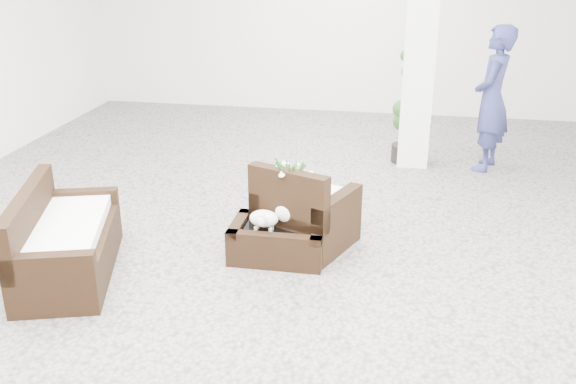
% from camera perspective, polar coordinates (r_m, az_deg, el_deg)
% --- Properties ---
extents(ground, '(11.00, 11.00, 0.00)m').
position_cam_1_polar(ground, '(6.49, 0.16, -4.78)').
color(ground, gray).
rests_on(ground, ground).
extents(column, '(0.40, 0.40, 3.50)m').
position_cam_1_polar(column, '(8.60, 11.75, 13.60)').
color(column, white).
rests_on(column, ground).
extents(coffee_table, '(0.90, 0.60, 0.31)m').
position_cam_1_polar(coffee_table, '(6.20, -0.84, -4.46)').
color(coffee_table, black).
rests_on(coffee_table, ground).
extents(sheep_figurine, '(0.28, 0.23, 0.21)m').
position_cam_1_polar(sheep_figurine, '(6.03, -2.15, -2.54)').
color(sheep_figurine, white).
rests_on(sheep_figurine, coffee_table).
extents(planter_narcissus, '(0.44, 0.44, 0.80)m').
position_cam_1_polar(planter_narcissus, '(6.06, 0.25, 0.61)').
color(planter_narcissus, white).
rests_on(planter_narcissus, coffee_table).
extents(tealight, '(0.04, 0.04, 0.03)m').
position_cam_1_polar(tealight, '(6.10, 1.96, -3.15)').
color(tealight, white).
rests_on(tealight, coffee_table).
extents(armchair, '(1.07, 1.05, 0.89)m').
position_cam_1_polar(armchair, '(6.34, 1.64, -1.00)').
color(armchair, black).
rests_on(armchair, ground).
extents(loveseat, '(1.16, 1.68, 0.82)m').
position_cam_1_polar(loveseat, '(6.13, -19.06, -3.47)').
color(loveseat, black).
rests_on(loveseat, ground).
extents(topiary, '(0.40, 0.40, 1.52)m').
position_cam_1_polar(topiary, '(8.84, 10.58, 7.33)').
color(topiary, '#1D3D13').
rests_on(topiary, ground).
extents(shopper, '(0.64, 0.80, 1.89)m').
position_cam_1_polar(shopper, '(8.80, 17.65, 7.88)').
color(shopper, navy).
rests_on(shopper, ground).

